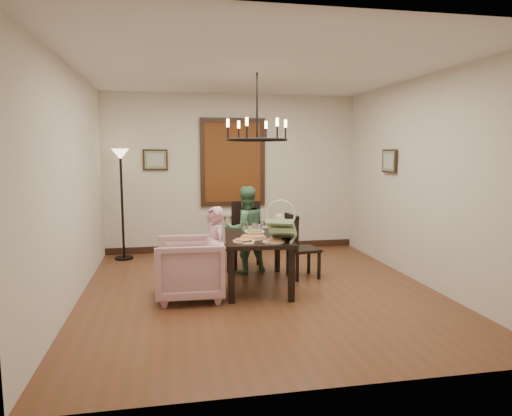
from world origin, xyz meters
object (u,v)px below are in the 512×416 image
object	(u,v)px
baby_bouncer	(282,227)
drinking_glass	(255,228)
chair_right	(303,245)
seated_man	(246,237)
armchair	(189,268)
elderly_woman	(215,259)
floor_lamp	(122,206)
dining_table	(257,241)
chair_far	(247,235)

from	to	relation	value
baby_bouncer	drinking_glass	distance (m)	0.65
chair_right	seated_man	xyz separation A→B (m)	(-0.77, 0.41, 0.07)
armchair	seated_man	size ratio (longest dim) A/B	0.77
seated_man	armchair	bearing A→B (deg)	37.77
elderly_woman	floor_lamp	xyz separation A→B (m)	(-1.31, 2.23, 0.43)
baby_bouncer	armchair	bearing A→B (deg)	-164.11
armchair	elderly_woman	distance (m)	0.33
elderly_woman	floor_lamp	size ratio (longest dim) A/B	0.52
dining_table	elderly_woman	distance (m)	0.69
floor_lamp	chair_far	bearing A→B (deg)	-27.24
seated_man	floor_lamp	size ratio (longest dim) A/B	0.59
chair_far	elderly_woman	world-z (taller)	chair_far
chair_right	seated_man	distance (m)	0.88
chair_right	floor_lamp	xyz separation A→B (m)	(-2.64, 1.64, 0.43)
armchair	baby_bouncer	distance (m)	1.25
chair_far	baby_bouncer	world-z (taller)	baby_bouncer
elderly_woman	seated_man	bearing A→B (deg)	134.76
seated_man	chair_right	bearing A→B (deg)	139.56
floor_lamp	elderly_woman	bearing A→B (deg)	-59.53
chair_right	armchair	world-z (taller)	chair_right
armchair	seated_man	bearing A→B (deg)	141.80
chair_right	floor_lamp	world-z (taller)	floor_lamp
chair_right	elderly_woman	xyz separation A→B (m)	(-1.33, -0.59, 0.00)
armchair	drinking_glass	bearing A→B (deg)	120.02
seated_man	drinking_glass	distance (m)	0.60
elderly_woman	drinking_glass	world-z (taller)	elderly_woman
elderly_woman	seated_man	world-z (taller)	seated_man
chair_far	drinking_glass	bearing A→B (deg)	-86.88
elderly_woman	baby_bouncer	size ratio (longest dim) A/B	1.75
chair_far	chair_right	world-z (taller)	chair_far
elderly_woman	chair_right	bearing A→B (deg)	97.82
seated_man	floor_lamp	xyz separation A→B (m)	(-1.87, 1.22, 0.36)
dining_table	floor_lamp	world-z (taller)	floor_lamp
elderly_woman	baby_bouncer	xyz separation A→B (m)	(0.82, -0.15, 0.41)
dining_table	baby_bouncer	bearing A→B (deg)	-58.17
chair_far	armchair	size ratio (longest dim) A/B	1.26
armchair	elderly_woman	world-z (taller)	elderly_woman
dining_table	floor_lamp	bearing A→B (deg)	141.30
elderly_woman	seated_man	xyz separation A→B (m)	(0.56, 1.01, 0.07)
floor_lamp	seated_man	bearing A→B (deg)	-33.19
floor_lamp	chair_right	bearing A→B (deg)	-31.81
armchair	seated_man	world-z (taller)	seated_man
dining_table	baby_bouncer	distance (m)	0.58
chair_right	armchair	size ratio (longest dim) A/B	1.13
armchair	drinking_glass	world-z (taller)	drinking_glass
chair_far	drinking_glass	distance (m)	0.82
armchair	elderly_woman	bearing A→B (deg)	97.95
dining_table	armchair	bearing A→B (deg)	-152.63
drinking_glass	chair_right	bearing A→B (deg)	10.74
chair_right	elderly_woman	size ratio (longest dim) A/B	1.00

